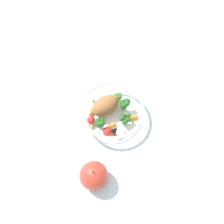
{
  "coord_description": "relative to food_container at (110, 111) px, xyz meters",
  "views": [
    {
      "loc": [
        0.34,
        0.08,
        0.71
      ],
      "look_at": [
        -0.01,
        0.01,
        0.03
      ],
      "focal_mm": 39.38,
      "sensor_mm": 36.0,
      "label": 1
    }
  ],
  "objects": [
    {
      "name": "ground_plane",
      "position": [
        0.01,
        -0.0,
        -0.03
      ],
      "size": [
        2.4,
        2.4,
        0.0
      ],
      "primitive_type": "plane",
      "color": "silver"
    },
    {
      "name": "folded_napkin",
      "position": [
        -0.16,
        -0.09,
        -0.03
      ],
      "size": [
        0.14,
        0.12,
        0.01
      ],
      "primitive_type": "cube",
      "rotation": [
        0.0,
        0.0,
        0.14
      ],
      "color": "white",
      "rests_on": "ground_plane"
    },
    {
      "name": "food_container",
      "position": [
        0.0,
        0.0,
        0.0
      ],
      "size": [
        0.2,
        0.2,
        0.07
      ],
      "color": "white",
      "rests_on": "ground_plane"
    },
    {
      "name": "loose_apple",
      "position": [
        0.21,
        -0.0,
        0.01
      ],
      "size": [
        0.08,
        0.08,
        0.09
      ],
      "color": "#BC3828",
      "rests_on": "ground_plane"
    }
  ]
}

